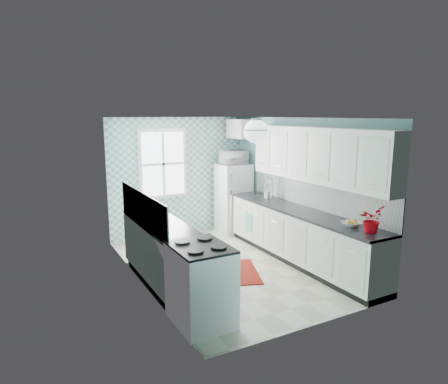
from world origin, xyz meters
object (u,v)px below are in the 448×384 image
stove (201,283)px  fruit_bowl (351,224)px  ceiling_light (256,131)px  potted_plant (371,219)px  fridge (233,198)px  microwave (234,157)px  sink (265,199)px

stove → fruit_bowl: 2.44m
ceiling_light → potted_plant: bearing=-42.8°
fridge → microwave: microwave is taller
ceiling_light → sink: (1.20, 1.51, -1.39)m
fridge → potted_plant: bearing=-89.9°
stove → ceiling_light: bearing=26.4°
stove → potted_plant: bearing=-13.0°
stove → sink: size_ratio=1.86×
fridge → stove: bearing=-126.8°
fridge → microwave: bearing=53.3°
ceiling_light → fridge: 3.22m
ceiling_light → sink: 2.38m
fridge → stove: size_ratio=1.52×
potted_plant → fruit_bowl: bearing=90.0°
sink → potted_plant: size_ratio=1.40×
stove → potted_plant: 2.52m
sink → fruit_bowl: size_ratio=2.00×
ceiling_light → fridge: ceiling_light is taller
ceiling_light → microwave: (1.11, 2.58, -0.67)m
fruit_bowl → potted_plant: size_ratio=0.70×
fridge → sink: size_ratio=2.82×
stove → microwave: bearing=52.2°
fruit_bowl → potted_plant: 0.39m
ceiling_light → fruit_bowl: ceiling_light is taller
sink → microwave: bearing=94.1°
stove → fruit_bowl: bearing=-4.6°
potted_plant → sink: bearing=89.9°
sink → potted_plant: (-0.00, -2.62, 0.20)m
stove → microwave: size_ratio=1.79×
fruit_bowl → microwave: microwave is taller
ceiling_light → potted_plant: size_ratio=0.92×
ceiling_light → microwave: ceiling_light is taller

